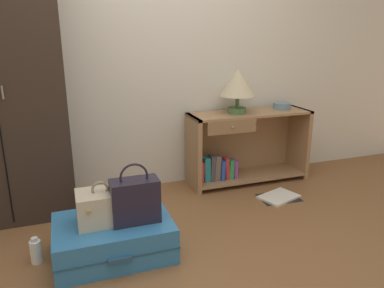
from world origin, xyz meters
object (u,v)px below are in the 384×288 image
train_case (101,207)px  handbag (135,200)px  bookshelf (243,147)px  open_book_on_floor (279,197)px  bottle (36,251)px  table_lamp (238,84)px  bowl (282,106)px  suitcase_large (114,238)px

train_case → handbag: size_ratio=0.77×
bookshelf → open_book_on_floor: 0.60m
bookshelf → bottle: bookshelf is taller
train_case → open_book_on_floor: train_case is taller
handbag → train_case: bearing=163.9°
train_case → bottle: bearing=172.0°
handbag → bottle: (-0.62, 0.12, -0.31)m
train_case → bookshelf: bearing=30.9°
table_lamp → bowl: 0.56m
bowl → table_lamp: bearing=-175.9°
suitcase_large → open_book_on_floor: suitcase_large is taller
handbag → open_book_on_floor: bearing=17.8°
suitcase_large → handbag: handbag is taller
bottle → table_lamp: bearing=23.9°
bookshelf → open_book_on_floor: size_ratio=3.03×
handbag → bottle: 0.70m
handbag → open_book_on_floor: handbag is taller
bowl → suitcase_large: bearing=-153.6°
open_book_on_floor → handbag: bearing=-162.2°
table_lamp → open_book_on_floor: table_lamp is taller
bowl → handbag: bearing=-150.4°
bookshelf → bowl: bearing=2.5°
bookshelf → bottle: bearing=-156.6°
suitcase_large → handbag: (0.14, -0.05, 0.27)m
train_case → open_book_on_floor: size_ratio=0.77×
bookshelf → table_lamp: size_ratio=2.91×
train_case → open_book_on_floor: bearing=13.6°
open_book_on_floor → train_case: bearing=-166.4°
suitcase_large → bottle: bearing=171.7°
bowl → open_book_on_floor: (-0.30, -0.50, -0.71)m
table_lamp → bottle: (-1.76, -0.78, -0.87)m
handbag → open_book_on_floor: 1.47m
table_lamp → bowl: (0.50, 0.04, -0.24)m
bookshelf → bottle: size_ratio=6.73×
handbag → open_book_on_floor: (1.35, 0.43, -0.38)m
bowl → open_book_on_floor: bearing=-120.6°
handbag → bookshelf: bearing=36.7°
train_case → table_lamp: bearing=31.9°
bookshelf → open_book_on_floor: (0.12, -0.48, -0.34)m
suitcase_large → handbag: size_ratio=1.91×
bowl → train_case: 2.08m
bookshelf → handbag: bookshelf is taller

